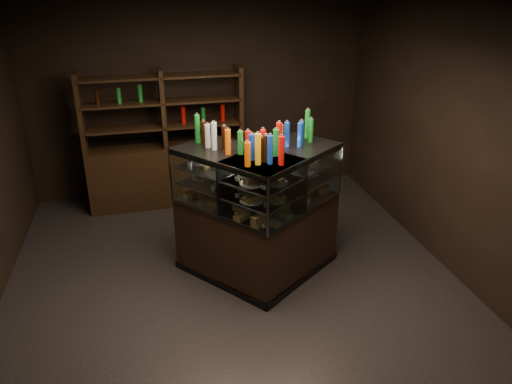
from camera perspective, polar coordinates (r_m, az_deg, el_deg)
ground at (r=5.93m, az=-2.91°, el=-8.89°), size 5.00×5.00×0.00m
room_shell at (r=5.15m, az=-3.36°, el=9.59°), size 5.02×5.02×3.01m
display_case at (r=5.61m, az=0.39°, el=-5.02°), size 1.93×1.50×1.50m
food_display at (r=5.32m, az=0.42°, el=1.10°), size 1.51×1.07×0.46m
bottles_top at (r=5.16m, az=0.43°, el=6.04°), size 1.34×0.93×0.30m
potted_conifer at (r=6.16m, az=4.27°, el=-2.57°), size 0.39×0.39×0.82m
back_shelving at (r=7.45m, az=-10.16°, el=3.07°), size 2.26×0.48×2.00m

